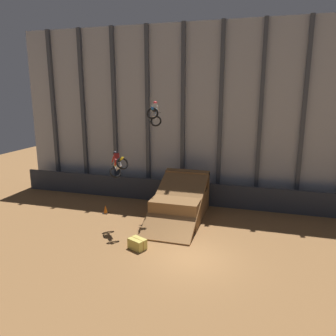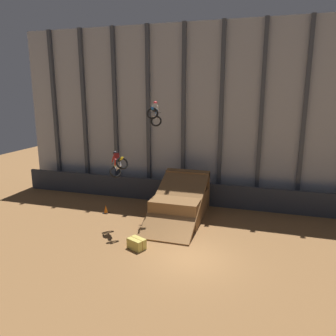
{
  "view_description": "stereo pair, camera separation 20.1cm",
  "coord_description": "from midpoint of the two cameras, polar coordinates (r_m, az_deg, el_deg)",
  "views": [
    {
      "loc": [
        3.11,
        -14.54,
        8.09
      ],
      "look_at": [
        -2.54,
        4.55,
        3.42
      ],
      "focal_mm": 35.0,
      "sensor_mm": 36.0,
      "label": 1
    },
    {
      "loc": [
        3.3,
        -14.48,
        8.09
      ],
      "look_at": [
        -2.54,
        4.55,
        3.42
      ],
      "focal_mm": 35.0,
      "sensor_mm": 36.0,
      "label": 2
    }
  ],
  "objects": [
    {
      "name": "arena_back_wall",
      "position": [
        24.11,
        8.93,
        9.07
      ],
      "size": [
        32.0,
        0.4,
        12.84
      ],
      "color": "#A3A8B2",
      "rests_on": "ground_plane"
    },
    {
      "name": "rider_bike_left_air",
      "position": [
        19.38,
        -9.01,
        0.68
      ],
      "size": [
        1.7,
        1.68,
        1.67
      ],
      "rotation": [
        -0.57,
        0.0,
        0.8
      ],
      "color": "black"
    },
    {
      "name": "ground_plane",
      "position": [
        16.92,
        3.68,
        -15.4
      ],
      "size": [
        60.0,
        60.0,
        0.0
      ],
      "primitive_type": "plane",
      "color": "olive"
    },
    {
      "name": "lower_barrier",
      "position": [
        23.78,
        7.99,
        -4.7
      ],
      "size": [
        31.36,
        0.2,
        1.66
      ],
      "color": "#2D333D",
      "rests_on": "ground_plane"
    },
    {
      "name": "hay_bale_trackside",
      "position": [
        17.74,
        -5.7,
        -12.99
      ],
      "size": [
        1.07,
        0.92,
        0.57
      ],
      "rotation": [
        0.0,
        0.0,
        2.71
      ],
      "color": "#CCB751",
      "rests_on": "ground_plane"
    },
    {
      "name": "dirt_ramp",
      "position": [
        21.71,
        2.01,
        -6.01
      ],
      "size": [
        3.08,
        6.17,
        2.84
      ],
      "color": "brown",
      "rests_on": "ground_plane"
    },
    {
      "name": "rider_bike_right_air",
      "position": [
        20.71,
        -2.65,
        9.42
      ],
      "size": [
        1.0,
        1.77,
        1.66
      ],
      "rotation": [
        -0.42,
        0.0,
        0.17
      ],
      "color": "black"
    },
    {
      "name": "traffic_cone_near_ramp",
      "position": [
        22.79,
        -11.08,
        -7.1
      ],
      "size": [
        0.36,
        0.36,
        0.58
      ],
      "color": "black",
      "rests_on": "ground_plane"
    }
  ]
}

